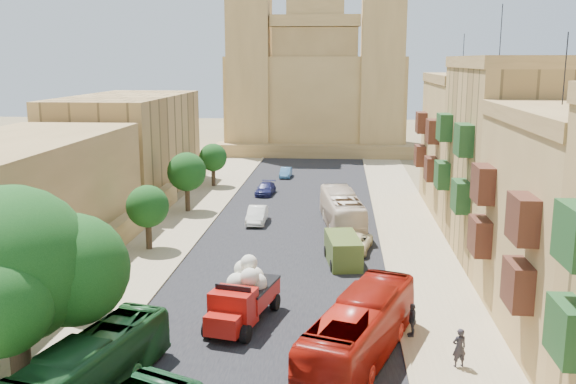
% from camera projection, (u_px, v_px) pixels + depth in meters
% --- Properties ---
extents(road_surface, '(14.00, 140.00, 0.01)m').
position_uv_depth(road_surface, '(292.00, 230.00, 51.86)').
color(road_surface, black).
rests_on(road_surface, ground).
extents(sidewalk_east, '(5.00, 140.00, 0.01)m').
position_uv_depth(sidewalk_east, '(411.00, 233.00, 51.09)').
color(sidewalk_east, '#9A8865').
rests_on(sidewalk_east, ground).
extents(sidewalk_west, '(5.00, 140.00, 0.01)m').
position_uv_depth(sidewalk_west, '(177.00, 228.00, 52.62)').
color(sidewalk_west, '#9A8865').
rests_on(sidewalk_west, ground).
extents(kerb_east, '(0.25, 140.00, 0.12)m').
position_uv_depth(kerb_east, '(379.00, 232.00, 51.28)').
color(kerb_east, '#9A8865').
rests_on(kerb_east, ground).
extents(kerb_west, '(0.25, 140.00, 0.12)m').
position_uv_depth(kerb_west, '(207.00, 228.00, 52.41)').
color(kerb_west, '#9A8865').
rests_on(kerb_west, ground).
extents(townhouse_c, '(9.00, 14.00, 17.40)m').
position_uv_depth(townhouse_c, '(517.00, 158.00, 44.29)').
color(townhouse_c, tan).
rests_on(townhouse_c, ground).
extents(townhouse_d, '(9.00, 14.00, 15.90)m').
position_uv_depth(townhouse_d, '(475.00, 143.00, 58.11)').
color(townhouse_d, '#A5824A').
rests_on(townhouse_d, ground).
extents(west_wall, '(1.00, 40.00, 1.80)m').
position_uv_depth(west_wall, '(95.00, 252.00, 42.92)').
color(west_wall, '#A5824A').
rests_on(west_wall, ground).
extents(west_building_mid, '(10.00, 22.00, 10.00)m').
position_uv_depth(west_building_mid, '(128.00, 144.00, 65.96)').
color(west_building_mid, tan).
rests_on(west_building_mid, ground).
extents(church, '(28.00, 22.50, 36.30)m').
position_uv_depth(church, '(316.00, 87.00, 97.38)').
color(church, '#A5824A').
rests_on(church, ground).
extents(ficus_tree, '(8.62, 7.93, 8.62)m').
position_uv_depth(ficus_tree, '(15.00, 270.00, 26.22)').
color(ficus_tree, '#37281B').
rests_on(ficus_tree, ground).
extents(street_tree_a, '(2.74, 2.74, 4.22)m').
position_uv_depth(street_tree_a, '(82.00, 263.00, 34.53)').
color(street_tree_a, '#37281B').
rests_on(street_tree_a, ground).
extents(street_tree_b, '(3.08, 3.08, 4.73)m').
position_uv_depth(street_tree_b, '(148.00, 207.00, 46.17)').
color(street_tree_b, '#37281B').
rests_on(street_tree_b, ground).
extents(street_tree_c, '(3.51, 3.51, 5.40)m').
position_uv_depth(street_tree_c, '(187.00, 172.00, 57.79)').
color(street_tree_c, '#37281B').
rests_on(street_tree_c, ground).
extents(street_tree_d, '(3.03, 3.03, 4.66)m').
position_uv_depth(street_tree_d, '(213.00, 158.00, 69.60)').
color(street_tree_d, '#37281B').
rests_on(street_tree_d, ground).
extents(red_truck, '(3.50, 6.24, 3.46)m').
position_uv_depth(red_truck, '(243.00, 295.00, 33.31)').
color(red_truck, '#A4130C').
rests_on(red_truck, ground).
extents(olive_pickup, '(2.67, 4.86, 1.91)m').
position_uv_depth(olive_pickup, '(343.00, 250.00, 43.26)').
color(olive_pickup, '#455720').
rests_on(olive_pickup, ground).
extents(bus_green_north, '(4.43, 9.57, 2.60)m').
position_uv_depth(bus_green_north, '(89.00, 368.00, 25.94)').
color(bus_green_north, '#1D5024').
rests_on(bus_green_north, ground).
extents(bus_red_east, '(5.90, 10.88, 2.97)m').
position_uv_depth(bus_red_east, '(360.00, 330.00, 29.13)').
color(bus_red_east, '#9E150B').
rests_on(bus_red_east, ground).
extents(bus_cream_east, '(3.90, 10.88, 2.96)m').
position_uv_depth(bus_cream_east, '(342.00, 210.00, 52.32)').
color(bus_cream_east, beige).
rests_on(bus_cream_east, ground).
extents(car_blue_a, '(2.32, 3.75, 1.19)m').
position_uv_depth(car_blue_a, '(236.00, 302.00, 34.97)').
color(car_blue_a, blue).
rests_on(car_blue_a, ground).
extents(car_white_a, '(1.53, 4.28, 1.40)m').
position_uv_depth(car_white_a, '(257.00, 215.00, 54.03)').
color(car_white_a, white).
rests_on(car_white_a, ground).
extents(car_cream, '(2.95, 4.97, 1.29)m').
position_uv_depth(car_cream, '(355.00, 241.00, 46.41)').
color(car_cream, beige).
rests_on(car_cream, ground).
extents(car_dkblue, '(1.96, 4.24, 1.20)m').
position_uv_depth(car_dkblue, '(265.00, 189.00, 65.55)').
color(car_dkblue, '#161948').
rests_on(car_dkblue, ground).
extents(car_white_b, '(2.20, 4.09, 1.32)m').
position_uv_depth(car_white_b, '(343.00, 205.00, 57.90)').
color(car_white_b, white).
rests_on(car_white_b, ground).
extents(car_blue_b, '(1.29, 3.49, 1.14)m').
position_uv_depth(car_blue_b, '(286.00, 173.00, 75.21)').
color(car_blue_b, teal).
rests_on(car_blue_b, ground).
extents(pedestrian_a, '(0.77, 0.62, 1.83)m').
position_uv_depth(pedestrian_a, '(459.00, 348.00, 28.64)').
color(pedestrian_a, '#252227').
rests_on(pedestrian_a, ground).
extents(pedestrian_c, '(0.45, 1.02, 1.72)m').
position_uv_depth(pedestrian_c, '(412.00, 320.00, 31.85)').
color(pedestrian_c, '#34353D').
rests_on(pedestrian_c, ground).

